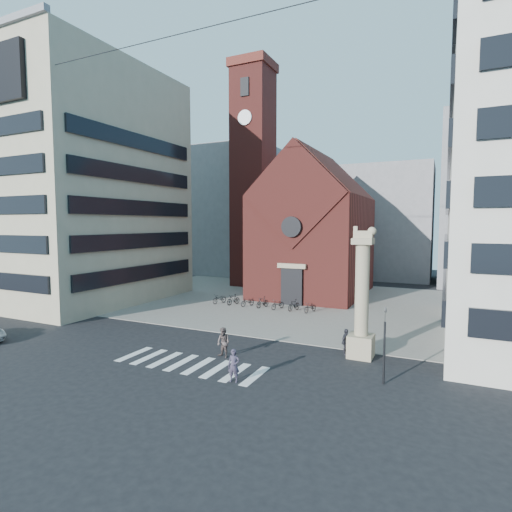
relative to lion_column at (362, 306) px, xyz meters
The scene contains 21 objects.
ground 11.01m from the lion_column, 163.32° to the right, with size 120.00×120.00×0.00m, color black.
piazza 19.18m from the lion_column, 122.03° to the left, with size 46.00×30.00×0.05m, color gray.
zebra_crossing 11.72m from the lion_column, 147.61° to the right, with size 10.20×3.20×0.01m, color white, non-canonical shape.
church 24.62m from the lion_column, 114.43° to the left, with size 12.00×16.65×18.00m.
campanile 34.29m from the lion_column, 128.68° to the left, with size 5.50×5.50×31.20m.
building_left 36.01m from the lion_column, 168.37° to the left, with size 18.00×20.00×26.00m, color tan.
bg_block_left 48.23m from the lion_column, 129.04° to the left, with size 16.00×14.00×22.00m, color gray.
bg_block_mid 42.55m from the lion_column, 95.45° to the left, with size 14.00×12.00×18.00m, color gray.
bg_block_right 41.69m from the lion_column, 72.91° to the left, with size 16.00×14.00×24.00m, color gray.
lion_column is the anchor object (origin of this frame).
traffic_light 4.62m from the lion_column, 63.54° to the right, with size 0.13×0.16×4.30m.
pedestrian_0 9.53m from the lion_column, 127.73° to the right, with size 0.68×0.45×1.86m, color #352F41.
pedestrian_1 9.44m from the lion_column, 154.45° to the right, with size 0.96×0.75×1.98m, color #514341.
pedestrian_2 2.76m from the lion_column, behind, with size 1.04×0.43×1.78m, color #292931.
scooter_0 21.00m from the lion_column, 147.30° to the left, with size 0.68×1.94×1.02m, color black.
scooter_1 19.56m from the lion_column, 144.52° to the left, with size 0.53×1.88×1.13m, color black.
scooter_2 18.20m from the lion_column, 141.30° to the left, with size 0.68×1.94×1.02m, color black.
scooter_3 16.88m from the lion_column, 137.55° to the left, with size 0.53×1.88×1.13m, color black.
scooter_4 15.68m from the lion_column, 133.18° to the left, with size 0.68×1.94×1.02m, color black.
scooter_5 14.55m from the lion_column, 128.08° to the left, with size 0.53×1.88×1.13m, color black.
scooter_6 13.58m from the lion_column, 122.15° to the left, with size 0.68×1.94×1.02m, color black.
Camera 1 is at (14.81, -23.32, 8.84)m, focal length 28.00 mm.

